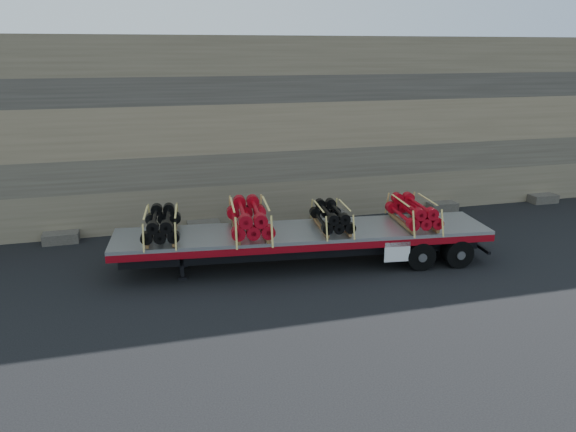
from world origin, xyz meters
The scene contains 7 objects.
ground centered at (0.00, 0.00, 0.00)m, with size 120.00×120.00×0.00m, color black.
rock_wall centered at (0.00, 6.50, 3.50)m, with size 44.00×3.00×7.00m, color #7A6B54.
trailer centered at (-0.44, 0.37, 0.58)m, with size 11.56×2.22×1.16m, color #B3B6BB, non-canonical shape.
bundle_front centered at (-4.69, 0.84, 1.53)m, with size 1.06×2.13×0.76m, color black, non-canonical shape.
bundle_midfront centered at (-2.10, 0.56, 1.59)m, with size 1.23×2.46×0.87m, color #AA0917, non-canonical shape.
bundle_midrear centered at (0.44, 0.28, 1.51)m, with size 1.00×2.00×0.71m, color black, non-canonical shape.
bundle_rear centered at (3.09, -0.01, 1.55)m, with size 1.10×2.20×0.78m, color #AA0917, non-canonical shape.
Camera 1 is at (-5.35, -15.39, 6.51)m, focal length 35.00 mm.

